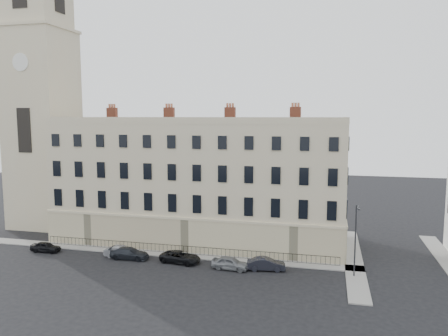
% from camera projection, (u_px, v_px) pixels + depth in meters
% --- Properties ---
extents(ground, '(160.00, 160.00, 0.00)m').
position_uv_depth(ground, '(223.00, 275.00, 43.82)').
color(ground, black).
rests_on(ground, ground).
extents(terrace, '(36.22, 12.22, 17.00)m').
position_uv_depth(terrace, '(200.00, 182.00, 55.86)').
color(terrace, beige).
rests_on(terrace, ground).
extents(church_tower, '(8.00, 8.13, 44.00)m').
position_uv_depth(church_tower, '(42.00, 97.00, 62.08)').
color(church_tower, beige).
rests_on(church_tower, ground).
extents(pavement_terrace, '(48.00, 2.00, 0.12)m').
position_uv_depth(pavement_terrace, '(150.00, 253.00, 50.97)').
color(pavement_terrace, gray).
rests_on(pavement_terrace, ground).
extents(pavement_east_return, '(2.00, 24.00, 0.12)m').
position_uv_depth(pavement_east_return, '(353.00, 259.00, 48.50)').
color(pavement_east_return, gray).
rests_on(pavement_east_return, ground).
extents(pavement_adjacent, '(2.00, 20.00, 0.12)m').
position_uv_depth(pavement_adjacent, '(447.00, 261.00, 48.10)').
color(pavement_adjacent, gray).
rests_on(pavement_adjacent, ground).
extents(railings, '(35.00, 0.04, 0.96)m').
position_uv_depth(railings, '(183.00, 250.00, 50.36)').
color(railings, black).
rests_on(railings, ground).
extents(car_a, '(3.56, 1.54, 1.20)m').
position_uv_depth(car_a, '(46.00, 247.00, 51.35)').
color(car_a, black).
rests_on(car_a, ground).
extents(car_b, '(3.88, 1.52, 1.26)m').
position_uv_depth(car_b, '(121.00, 252.00, 49.43)').
color(car_b, slate).
rests_on(car_b, ground).
extents(car_c, '(4.47, 1.91, 1.28)m').
position_uv_depth(car_c, '(130.00, 253.00, 48.83)').
color(car_c, '#1F2229').
rests_on(car_c, ground).
extents(car_d, '(4.74, 2.65, 1.25)m').
position_uv_depth(car_d, '(180.00, 257.00, 47.59)').
color(car_d, black).
rests_on(car_d, ground).
extents(car_e, '(4.09, 1.94, 1.35)m').
position_uv_depth(car_e, '(230.00, 263.00, 45.51)').
color(car_e, gray).
rests_on(car_e, ground).
extents(car_f, '(4.13, 1.95, 1.31)m').
position_uv_depth(car_f, '(266.00, 264.00, 45.26)').
color(car_f, black).
rests_on(car_f, ground).
extents(streetlamp, '(0.34, 1.58, 7.31)m').
position_uv_depth(streetlamp, '(356.00, 238.00, 42.84)').
color(streetlamp, '#2D2E32').
rests_on(streetlamp, ground).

